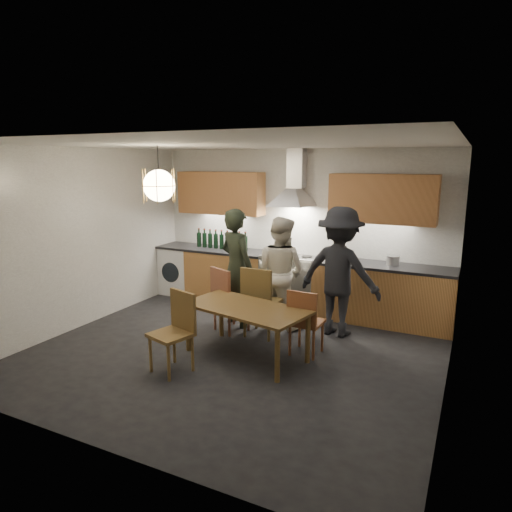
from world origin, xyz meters
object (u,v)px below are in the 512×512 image
at_px(chair_front, 177,326).
at_px(wine_bottles, 222,239).
at_px(chair_back_left, 226,295).
at_px(mixing_bowl, 346,260).
at_px(dining_table, 246,312).
at_px(person_mid, 280,272).
at_px(person_left, 237,268).
at_px(person_right, 340,272).
at_px(stock_pot, 393,261).

distance_m(chair_front, wine_bottles, 2.89).
relative_size(chair_back_left, mixing_bowl, 3.46).
distance_m(dining_table, wine_bottles, 2.56).
height_order(person_mid, wine_bottles, person_mid).
relative_size(person_left, mixing_bowl, 6.39).
xyz_separation_m(chair_back_left, person_right, (1.45, 0.62, 0.36)).
height_order(chair_back_left, person_left, person_left).
bearing_deg(stock_pot, dining_table, -124.65).
relative_size(dining_table, chair_front, 1.79).
xyz_separation_m(person_mid, person_right, (0.87, 0.04, 0.09)).
relative_size(person_left, stock_pot, 9.33).
bearing_deg(chair_back_left, person_right, -133.06).
relative_size(mixing_bowl, stock_pot, 1.46).
relative_size(person_mid, stock_pot, 8.73).
bearing_deg(wine_bottles, person_mid, -28.82).
relative_size(dining_table, mixing_bowl, 6.14).
distance_m(chair_back_left, mixing_bowl, 1.92).
bearing_deg(wine_bottles, dining_table, -53.12).
distance_m(person_mid, stock_pot, 1.68).
height_order(chair_front, mixing_bowl, mixing_bowl).
xyz_separation_m(dining_table, person_mid, (-0.06, 1.21, 0.24)).
bearing_deg(person_left, dining_table, 147.05).
bearing_deg(dining_table, person_left, 135.64).
xyz_separation_m(chair_front, mixing_bowl, (1.28, 2.60, 0.40)).
xyz_separation_m(person_left, person_mid, (0.59, 0.24, -0.06)).
relative_size(person_mid, person_right, 0.90).
bearing_deg(person_left, stock_pot, -129.37).
relative_size(person_left, person_right, 0.96).
xyz_separation_m(dining_table, stock_pot, (1.40, 2.03, 0.39)).
xyz_separation_m(person_left, person_right, (1.46, 0.28, 0.03)).
distance_m(chair_front, person_mid, 1.97).
height_order(person_right, mixing_bowl, person_right).
relative_size(chair_front, person_left, 0.54).
bearing_deg(chair_front, person_mid, 91.41).
xyz_separation_m(chair_back_left, mixing_bowl, (1.36, 1.30, 0.39)).
relative_size(chair_front, stock_pot, 5.01).
height_order(chair_front, stock_pot, stock_pot).
height_order(chair_back_left, person_right, person_right).
bearing_deg(stock_pot, chair_front, -126.02).
relative_size(person_left, person_mid, 1.07).
xyz_separation_m(chair_back_left, person_mid, (0.58, 0.58, 0.27)).
xyz_separation_m(person_mid, mixing_bowl, (0.78, 0.72, 0.12)).
height_order(person_left, person_right, person_right).
height_order(dining_table, stock_pot, stock_pot).
bearing_deg(chair_back_left, dining_table, 158.76).
bearing_deg(person_mid, mixing_bowl, -127.26).
relative_size(chair_front, wine_bottles, 0.92).
distance_m(chair_back_left, person_left, 0.47).
xyz_separation_m(chair_front, stock_pot, (1.96, 2.69, 0.43)).
bearing_deg(person_mid, wine_bottles, -18.64).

